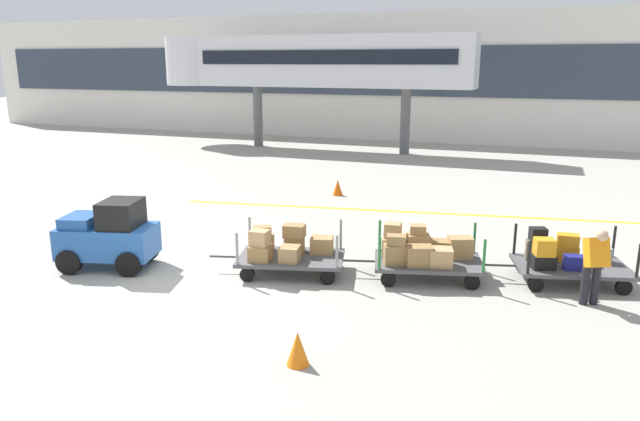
% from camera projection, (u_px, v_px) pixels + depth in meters
% --- Properties ---
extents(ground_plane, '(120.00, 120.00, 0.00)m').
position_uv_depth(ground_plane, '(170.00, 288.00, 12.39)').
color(ground_plane, '#9E9B91').
extents(apron_lead_line, '(14.06, 2.43, 0.01)m').
position_uv_depth(apron_lead_line, '(402.00, 212.00, 18.69)').
color(apron_lead_line, yellow).
rests_on(apron_lead_line, ground_plane).
extents(terminal_building, '(63.01, 2.51, 7.35)m').
position_uv_depth(terminal_building, '(422.00, 77.00, 35.08)').
color(terminal_building, silver).
rests_on(terminal_building, ground_plane).
extents(jet_bridge, '(17.11, 3.00, 5.89)m').
position_uv_depth(jet_bridge, '(298.00, 62.00, 31.28)').
color(jet_bridge, silver).
rests_on(jet_bridge, ground_plane).
extents(baggage_tug, '(2.31, 1.68, 1.58)m').
position_uv_depth(baggage_tug, '(109.00, 236.00, 13.46)').
color(baggage_tug, '#2659A5').
rests_on(baggage_tug, ground_plane).
extents(baggage_cart_lead, '(3.09, 1.95, 1.10)m').
position_uv_depth(baggage_cart_lead, '(286.00, 250.00, 13.17)').
color(baggage_cart_lead, '#4C4C4F').
rests_on(baggage_cart_lead, ground_plane).
extents(baggage_cart_middle, '(3.09, 1.95, 1.13)m').
position_uv_depth(baggage_cart_middle, '(423.00, 253.00, 12.90)').
color(baggage_cart_middle, '#4C4C4F').
rests_on(baggage_cart_middle, ground_plane).
extents(baggage_cart_tail, '(3.09, 1.95, 1.12)m').
position_uv_depth(baggage_cart_tail, '(565.00, 259.00, 12.61)').
color(baggage_cart_tail, '#4C4C4F').
rests_on(baggage_cart_tail, ground_plane).
extents(baggage_handler, '(0.53, 0.55, 1.56)m').
position_uv_depth(baggage_handler, '(595.00, 263.00, 11.30)').
color(baggage_handler, black).
rests_on(baggage_handler, ground_plane).
extents(safety_cone_near, '(0.36, 0.36, 0.55)m').
position_uv_depth(safety_cone_near, '(338.00, 188.00, 20.93)').
color(safety_cone_near, '#EA590F').
rests_on(safety_cone_near, ground_plane).
extents(safety_cone_far, '(0.36, 0.36, 0.55)m').
position_uv_depth(safety_cone_far, '(298.00, 348.00, 9.19)').
color(safety_cone_far, orange).
rests_on(safety_cone_far, ground_plane).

